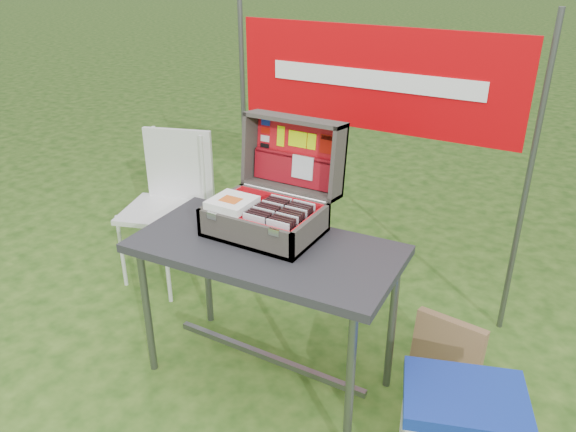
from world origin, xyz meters
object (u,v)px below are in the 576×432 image
Objects in this scene: suitcase at (271,181)px; cardboard_box at (447,353)px; chair at (161,213)px; table at (267,314)px.

suitcase is 1.45× the size of cardboard_box.
chair is at bearing -174.97° from cardboard_box.
table is at bearing -41.56° from chair.
chair is (-1.04, 0.45, 0.10)m from table.
suitcase is at bearing -34.91° from chair.
chair is at bearing 163.19° from suitcase.
cardboard_box is at bearing 15.98° from suitcase.
table is 0.63m from suitcase.
suitcase reaches higher than chair.
suitcase is 1.14m from chair.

